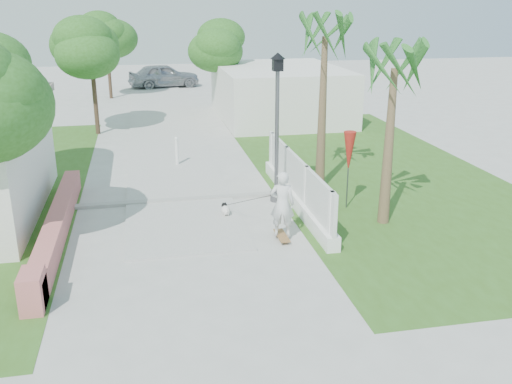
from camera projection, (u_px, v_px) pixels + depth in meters
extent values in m
plane|color=#B7B7B2|center=(201.00, 297.00, 11.81)|extent=(90.00, 90.00, 0.00)
cube|color=#B7B7B2|center=(161.00, 114.00, 30.37)|extent=(3.20, 36.00, 0.06)
cube|color=#999993|center=(180.00, 200.00, 17.37)|extent=(6.50, 0.25, 0.10)
cube|color=#355B1C|center=(371.00, 170.00, 20.54)|extent=(8.00, 20.00, 0.01)
cube|color=#BF6264|center=(58.00, 225.00, 14.81)|extent=(0.45, 8.00, 0.60)
cube|color=#BF6264|center=(33.00, 291.00, 11.25)|extent=(0.45, 0.80, 0.80)
cube|color=white|center=(296.00, 199.00, 17.02)|extent=(0.35, 7.00, 0.40)
cube|color=white|center=(297.00, 175.00, 16.78)|extent=(0.10, 7.00, 1.10)
cube|color=white|center=(331.00, 220.00, 13.88)|extent=(0.14, 0.14, 1.50)
cube|color=white|center=(306.00, 192.00, 15.92)|extent=(0.14, 0.14, 1.50)
cube|color=white|center=(287.00, 170.00, 17.96)|extent=(0.14, 0.14, 1.50)
cube|color=white|center=(272.00, 154.00, 19.82)|extent=(0.14, 0.14, 1.50)
cube|color=silver|center=(279.00, 93.00, 29.22)|extent=(6.00, 8.00, 2.60)
cylinder|color=#59595E|center=(276.00, 196.00, 17.41)|extent=(0.36, 0.36, 0.30)
cylinder|color=#59595E|center=(277.00, 137.00, 16.82)|extent=(0.12, 0.12, 4.00)
cube|color=black|center=(278.00, 65.00, 16.14)|extent=(0.28, 0.28, 0.35)
cone|color=black|center=(278.00, 56.00, 16.06)|extent=(0.44, 0.44, 0.18)
cylinder|color=white|center=(177.00, 153.00, 20.97)|extent=(0.12, 0.12, 1.00)
sphere|color=white|center=(176.00, 139.00, 20.80)|extent=(0.14, 0.14, 0.14)
cylinder|color=#59595E|center=(348.00, 175.00, 16.56)|extent=(0.04, 0.04, 2.00)
cone|color=#B22A19|center=(349.00, 152.00, 16.34)|extent=(0.36, 0.36, 1.20)
cylinder|color=#4C3826|center=(94.00, 92.00, 25.49)|extent=(0.20, 0.20, 3.85)
ellipsoid|color=#255418|center=(91.00, 54.00, 24.96)|extent=(3.40, 3.40, 2.55)
ellipsoid|color=#255418|center=(95.00, 46.00, 24.69)|extent=(2.89, 2.89, 2.18)
ellipsoid|color=#255418|center=(85.00, 37.00, 24.88)|extent=(2.55, 2.55, 1.90)
cylinder|color=#4C3826|center=(220.00, 80.00, 30.41)|extent=(0.20, 0.20, 3.50)
ellipsoid|color=#255418|center=(219.00, 51.00, 29.93)|extent=(3.00, 3.00, 2.25)
ellipsoid|color=#255418|center=(223.00, 45.00, 29.67)|extent=(2.55, 2.55, 1.92)
ellipsoid|color=#255418|center=(214.00, 37.00, 29.85)|extent=(2.25, 2.25, 1.68)
cylinder|color=#4C3826|center=(109.00, 67.00, 34.81)|extent=(0.20, 0.20, 3.85)
ellipsoid|color=#255418|center=(106.00, 39.00, 34.28)|extent=(3.20, 3.20, 2.40)
ellipsoid|color=#255418|center=(109.00, 33.00, 34.01)|extent=(2.72, 2.72, 2.05)
ellipsoid|color=#255418|center=(102.00, 27.00, 34.20)|extent=(2.40, 2.40, 1.79)
cone|color=brown|center=(322.00, 115.00, 17.93)|extent=(0.32, 0.32, 4.80)
cone|color=brown|center=(388.00, 149.00, 15.11)|extent=(0.32, 0.32, 4.20)
cube|color=olive|center=(282.00, 236.00, 14.65)|extent=(0.49, 0.92, 0.02)
imported|color=silver|center=(282.00, 204.00, 14.37)|extent=(0.71, 0.57, 1.71)
cylinder|color=gray|center=(282.00, 243.00, 14.36)|extent=(0.03, 0.06, 0.06)
cylinder|color=gray|center=(288.00, 242.00, 14.39)|extent=(0.03, 0.06, 0.06)
cylinder|color=gray|center=(276.00, 233.00, 14.95)|extent=(0.03, 0.06, 0.06)
cylinder|color=gray|center=(282.00, 233.00, 14.98)|extent=(0.03, 0.06, 0.06)
ellipsoid|color=silver|center=(226.00, 210.00, 16.12)|extent=(0.26, 0.42, 0.26)
sphere|color=black|center=(224.00, 205.00, 16.28)|extent=(0.16, 0.16, 0.16)
sphere|color=silver|center=(224.00, 205.00, 16.35)|extent=(0.08, 0.08, 0.08)
cone|color=black|center=(223.00, 203.00, 16.24)|extent=(0.05, 0.05, 0.06)
cone|color=black|center=(226.00, 203.00, 16.26)|extent=(0.05, 0.05, 0.06)
cylinder|color=silver|center=(223.00, 214.00, 16.24)|extent=(0.03, 0.03, 0.12)
cylinder|color=silver|center=(227.00, 213.00, 16.27)|extent=(0.03, 0.03, 0.12)
cylinder|color=silver|center=(224.00, 216.00, 16.07)|extent=(0.03, 0.03, 0.12)
cylinder|color=silver|center=(228.00, 216.00, 16.09)|extent=(0.03, 0.03, 0.12)
cylinder|color=silver|center=(227.00, 210.00, 15.92)|extent=(0.03, 0.10, 0.10)
imported|color=#96979C|center=(164.00, 76.00, 39.47)|extent=(5.10, 2.94, 1.63)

